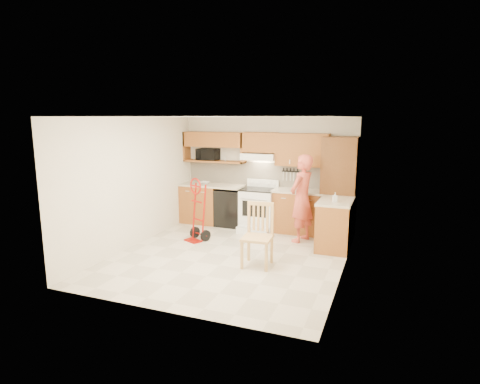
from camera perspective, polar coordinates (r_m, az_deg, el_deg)
The scene contains 28 objects.
floor at distance 7.31m, azimuth -1.42°, elevation -9.27°, with size 4.00×4.50×0.02m, color beige.
ceiling at distance 6.87m, azimuth -1.52°, elevation 10.90°, with size 4.00×4.50×0.02m, color white.
wall_back at distance 9.08m, azimuth 3.99°, elevation 2.86°, with size 4.00×0.02×2.50m, color silver.
wall_front at distance 5.01m, azimuth -11.40°, elevation -3.81°, with size 4.00×0.02×2.50m, color silver.
wall_left at distance 7.96m, azimuth -14.98°, elevation 1.40°, with size 0.02×4.50×2.50m, color silver.
wall_right at distance 6.50m, azimuth 15.15°, elevation -0.65°, with size 0.02×4.50×2.50m, color silver.
backsplash at distance 9.07m, azimuth 3.93°, elevation 2.53°, with size 3.92×0.03×0.55m, color beige.
lower_cab_left at distance 9.51m, azimuth -5.60°, elevation -1.70°, with size 0.90×0.60×0.90m, color #965024.
dishwasher at distance 9.21m, azimuth -1.42°, elevation -2.22°, with size 0.60×0.60×0.85m, color black.
lower_cab_right at distance 8.73m, azimuth 8.54°, elevation -2.90°, with size 1.14×0.60×0.90m, color #965024.
countertop_left at distance 9.29m, azimuth -4.00°, elevation 0.98°, with size 1.50×0.63×0.04m, color beige.
countertop_right at distance 8.63m, azimuth 8.62°, elevation 0.13°, with size 1.14×0.63×0.04m, color beige.
cab_return_right at distance 7.82m, azimuth 13.50°, elevation -4.68°, with size 0.60×1.00×0.90m, color #965024.
countertop_return at distance 7.71m, azimuth 13.65°, elevation -1.32°, with size 0.63×1.00×0.04m, color beige.
pantry_tall at distance 8.48m, azimuth 14.07°, elevation 0.63°, with size 0.70×0.60×2.10m, color #542D0E.
upper_cab_left at distance 9.29m, azimuth -3.73°, elevation 7.57°, with size 1.50×0.33×0.34m, color #965024.
upper_shelf_mw at distance 9.34m, azimuth -3.69°, elevation 4.44°, with size 1.50×0.33×0.04m, color #965024.
upper_cab_center at distance 8.88m, azimuth 2.96°, elevation 7.17°, with size 0.76×0.33×0.44m, color #965024.
upper_cab_right at distance 8.65m, azimuth 8.98°, elevation 6.03°, with size 1.14×0.33×0.70m, color #965024.
range_hood at distance 8.85m, azimuth 2.81°, elevation 5.14°, with size 0.76×0.46×0.14m, color white.
knife_strip at distance 8.89m, azimuth 7.27°, elevation 2.56°, with size 0.40×0.05×0.29m, color black, non-canonical shape.
microwave at distance 9.39m, azimuth -4.65°, elevation 5.43°, with size 0.50×0.34×0.28m, color black.
range at distance 8.78m, azimuth 2.58°, elevation -2.05°, with size 0.74×0.98×1.10m, color white, non-canonical shape.
person at distance 8.03m, azimuth 8.88°, elevation -0.93°, with size 0.65×0.42×1.77m, color #CE513E.
hand_truck at distance 8.08m, azimuth -6.35°, elevation -2.98°, with size 0.46×0.42×1.17m, color #A01007, non-canonical shape.
dining_chair at distance 6.68m, azimuth 2.50°, elevation -6.29°, with size 0.48×0.52×1.07m, color #E2B464, non-canonical shape.
soap_bottle at distance 7.54m, azimuth 13.53°, elevation -0.73°, with size 0.08×0.08×0.18m, color white.
bowl at distance 9.37m, azimuth -5.11°, elevation 1.34°, with size 0.22×0.22×0.05m, color white.
Camera 1 is at (2.63, -6.35, 2.49)m, focal length 29.60 mm.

